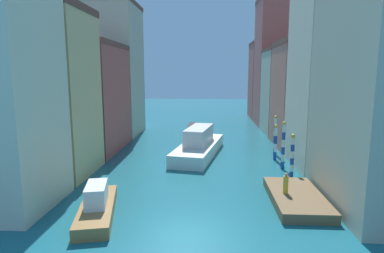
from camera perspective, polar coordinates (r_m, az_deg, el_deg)
name	(u,v)px	position (r m, az deg, el deg)	size (l,w,h in m)	color
ground_plane	(201,144)	(43.16, 1.51, -3.07)	(154.00, 154.00, 0.00)	#196070
building_left_1	(49,92)	(31.93, -23.83, 5.53)	(7.34, 7.41, 15.13)	#DBB77A
building_left_2	(89,97)	(40.82, -17.59, 4.91)	(7.34, 11.39, 12.83)	#B25147
building_left_3	(114,70)	(50.86, -13.48, 9.61)	(7.34, 9.53, 19.45)	#BCB299
building_right_1	(336,57)	(34.66, 23.92, 11.17)	(7.34, 8.78, 21.66)	beige
building_right_2	(306,94)	(43.47, 19.31, 5.41)	(7.34, 9.28, 13.34)	#C6705B
building_right_3	(288,91)	(52.41, 16.53, 5.93)	(7.34, 8.72, 13.00)	#BCB299
building_right_4	(277,62)	(61.36, 14.76, 10.94)	(7.34, 9.56, 22.61)	#B25147
building_right_5	(268,80)	(70.57, 13.13, 7.91)	(7.34, 8.66, 15.63)	#B25147
waterfront_dock	(296,198)	(25.24, 17.82, -11.81)	(3.57, 7.31, 0.68)	brown
person_on_dock	(286,184)	(24.66, 16.14, -9.63)	(0.36, 0.36, 1.53)	gold
mooring_pole_0	(292,156)	(30.21, 17.19, -4.89)	(0.37, 0.37, 4.00)	#1E479E
mooring_pole_1	(283,145)	(32.76, 15.74, -3.10)	(0.37, 0.37, 4.70)	#1E479E
mooring_pole_2	(275,142)	(36.04, 14.43, -2.62)	(0.38, 0.38, 3.85)	#1E479E
mooring_pole_3	(275,135)	(38.42, 14.39, -1.39)	(0.37, 0.37, 4.50)	#1E479E
vaporetto_white	(199,145)	(37.10, 1.21, -3.30)	(5.92, 13.02, 3.24)	white
gondola_black	(191,127)	(55.99, -0.13, -0.01)	(1.20, 8.42, 0.36)	black
motorboat_0	(97,205)	(22.76, -16.33, -13.16)	(3.60, 7.36, 2.13)	olive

